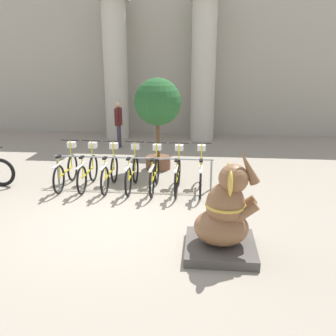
{
  "coord_description": "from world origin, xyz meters",
  "views": [
    {
      "loc": [
        1.7,
        -6.68,
        3.17
      ],
      "look_at": [
        1.02,
        0.38,
        1.0
      ],
      "focal_mm": 40.0,
      "sensor_mm": 36.0,
      "label": 1
    }
  ],
  "objects_px": {
    "elephant_statue": "(224,218)",
    "bicycle_6": "(201,174)",
    "bicycle_3": "(132,172)",
    "bicycle_5": "(178,174)",
    "bicycle_1": "(88,171)",
    "bicycle_4": "(155,173)",
    "bicycle_2": "(110,172)",
    "potted_tree": "(158,107)",
    "bicycle_0": "(66,170)",
    "person_pedestrian": "(118,120)"
  },
  "relations": [
    {
      "from": "bicycle_4",
      "to": "bicycle_6",
      "type": "xyz_separation_m",
      "value": [
        1.11,
        0.05,
        0.0
      ]
    },
    {
      "from": "bicycle_6",
      "to": "person_pedestrian",
      "type": "bearing_deg",
      "value": 125.17
    },
    {
      "from": "bicycle_3",
      "to": "elephant_statue",
      "type": "relative_size",
      "value": 0.92
    },
    {
      "from": "person_pedestrian",
      "to": "elephant_statue",
      "type": "bearing_deg",
      "value": -64.73
    },
    {
      "from": "bicycle_5",
      "to": "elephant_statue",
      "type": "relative_size",
      "value": 0.92
    },
    {
      "from": "bicycle_2",
      "to": "bicycle_4",
      "type": "distance_m",
      "value": 1.11
    },
    {
      "from": "bicycle_4",
      "to": "person_pedestrian",
      "type": "relative_size",
      "value": 1.02
    },
    {
      "from": "bicycle_0",
      "to": "bicycle_4",
      "type": "xyz_separation_m",
      "value": [
        2.21,
        -0.06,
        0.0
      ]
    },
    {
      "from": "bicycle_2",
      "to": "person_pedestrian",
      "type": "bearing_deg",
      "value": 99.57
    },
    {
      "from": "bicycle_0",
      "to": "bicycle_1",
      "type": "bearing_deg",
      "value": 0.41
    },
    {
      "from": "bicycle_2",
      "to": "person_pedestrian",
      "type": "distance_m",
      "value": 4.23
    },
    {
      "from": "bicycle_2",
      "to": "bicycle_6",
      "type": "xyz_separation_m",
      "value": [
        2.21,
        0.01,
        0.0
      ]
    },
    {
      "from": "bicycle_1",
      "to": "elephant_statue",
      "type": "bearing_deg",
      "value": -42.51
    },
    {
      "from": "bicycle_6",
      "to": "person_pedestrian",
      "type": "height_order",
      "value": "person_pedestrian"
    },
    {
      "from": "bicycle_0",
      "to": "person_pedestrian",
      "type": "height_order",
      "value": "person_pedestrian"
    },
    {
      "from": "bicycle_0",
      "to": "potted_tree",
      "type": "height_order",
      "value": "potted_tree"
    },
    {
      "from": "bicycle_1",
      "to": "elephant_statue",
      "type": "relative_size",
      "value": 0.92
    },
    {
      "from": "elephant_statue",
      "to": "potted_tree",
      "type": "relative_size",
      "value": 0.7
    },
    {
      "from": "bicycle_3",
      "to": "bicycle_4",
      "type": "distance_m",
      "value": 0.55
    },
    {
      "from": "bicycle_3",
      "to": "bicycle_5",
      "type": "distance_m",
      "value": 1.11
    },
    {
      "from": "bicycle_1",
      "to": "person_pedestrian",
      "type": "bearing_deg",
      "value": 92.01
    },
    {
      "from": "bicycle_6",
      "to": "bicycle_0",
      "type": "bearing_deg",
      "value": 179.89
    },
    {
      "from": "bicycle_6",
      "to": "bicycle_5",
      "type": "bearing_deg",
      "value": -175.98
    },
    {
      "from": "bicycle_2",
      "to": "bicycle_6",
      "type": "bearing_deg",
      "value": 0.19
    },
    {
      "from": "bicycle_5",
      "to": "elephant_statue",
      "type": "height_order",
      "value": "elephant_statue"
    },
    {
      "from": "bicycle_4",
      "to": "bicycle_6",
      "type": "distance_m",
      "value": 1.11
    },
    {
      "from": "bicycle_0",
      "to": "elephant_statue",
      "type": "xyz_separation_m",
      "value": [
        3.72,
        -2.9,
        0.19
      ]
    },
    {
      "from": "elephant_statue",
      "to": "bicycle_6",
      "type": "bearing_deg",
      "value": 98.03
    },
    {
      "from": "bicycle_2",
      "to": "bicycle_5",
      "type": "height_order",
      "value": "same"
    },
    {
      "from": "bicycle_6",
      "to": "potted_tree",
      "type": "height_order",
      "value": "potted_tree"
    },
    {
      "from": "bicycle_1",
      "to": "person_pedestrian",
      "type": "relative_size",
      "value": 1.02
    },
    {
      "from": "bicycle_2",
      "to": "potted_tree",
      "type": "relative_size",
      "value": 0.64
    },
    {
      "from": "bicycle_6",
      "to": "potted_tree",
      "type": "xyz_separation_m",
      "value": [
        -1.23,
        1.7,
        1.36
      ]
    },
    {
      "from": "bicycle_0",
      "to": "bicycle_4",
      "type": "relative_size",
      "value": 1.0
    },
    {
      "from": "bicycle_3",
      "to": "elephant_statue",
      "type": "distance_m",
      "value": 3.55
    },
    {
      "from": "bicycle_1",
      "to": "bicycle_3",
      "type": "relative_size",
      "value": 1.0
    },
    {
      "from": "bicycle_1",
      "to": "bicycle_4",
      "type": "height_order",
      "value": "same"
    },
    {
      "from": "bicycle_1",
      "to": "bicycle_4",
      "type": "relative_size",
      "value": 1.0
    },
    {
      "from": "bicycle_1",
      "to": "bicycle_3",
      "type": "bearing_deg",
      "value": -1.19
    },
    {
      "from": "bicycle_3",
      "to": "bicycle_6",
      "type": "height_order",
      "value": "same"
    },
    {
      "from": "bicycle_0",
      "to": "potted_tree",
      "type": "xyz_separation_m",
      "value": [
        2.08,
        1.7,
        1.36
      ]
    },
    {
      "from": "person_pedestrian",
      "to": "bicycle_1",
      "type": "bearing_deg",
      "value": -87.99
    },
    {
      "from": "bicycle_1",
      "to": "bicycle_5",
      "type": "height_order",
      "value": "same"
    },
    {
      "from": "bicycle_2",
      "to": "elephant_statue",
      "type": "bearing_deg",
      "value": -47.82
    },
    {
      "from": "bicycle_2",
      "to": "bicycle_5",
      "type": "distance_m",
      "value": 1.66
    },
    {
      "from": "bicycle_1",
      "to": "bicycle_2",
      "type": "bearing_deg",
      "value": -1.8
    },
    {
      "from": "bicycle_3",
      "to": "person_pedestrian",
      "type": "distance_m",
      "value": 4.36
    },
    {
      "from": "person_pedestrian",
      "to": "bicycle_4",
      "type": "bearing_deg",
      "value": -66.66
    },
    {
      "from": "bicycle_6",
      "to": "bicycle_4",
      "type": "bearing_deg",
      "value": -177.41
    },
    {
      "from": "bicycle_3",
      "to": "potted_tree",
      "type": "distance_m",
      "value": 2.23
    }
  ]
}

